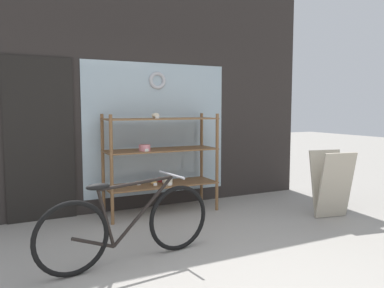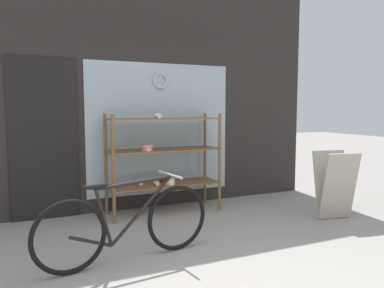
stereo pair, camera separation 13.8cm
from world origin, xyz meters
name	(u,v)px [view 2 (the right image)]	position (x,y,z in m)	size (l,w,h in m)	color
ground_plane	(245,284)	(0.00, 0.00, 0.00)	(30.00, 30.00, 0.00)	gray
storefront_facade	(144,87)	(-0.04, 2.70, 1.75)	(5.42, 0.13, 3.60)	#2D2826
display_case	(163,154)	(0.11, 2.30, 0.82)	(1.55, 0.52, 1.39)	brown
bicycle	(127,224)	(-0.78, 0.85, 0.36)	(1.74, 0.46, 0.80)	black
sandwich_board	(335,185)	(2.07, 1.10, 0.45)	(0.53, 0.46, 0.88)	#B2A893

